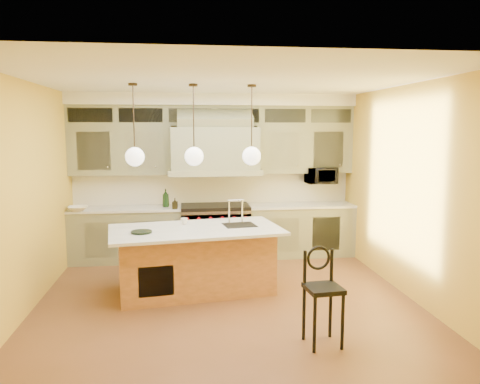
{
  "coord_description": "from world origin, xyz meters",
  "views": [
    {
      "loc": [
        -0.56,
        -6.01,
        2.3
      ],
      "look_at": [
        0.27,
        0.7,
        1.38
      ],
      "focal_mm": 35.0,
      "sensor_mm": 36.0,
      "label": 1
    }
  ],
  "objects": [
    {
      "name": "oil_bottle_b",
      "position": [
        -0.7,
        1.92,
        1.03
      ],
      "size": [
        0.1,
        0.1,
        0.19
      ],
      "primitive_type": "imported",
      "rotation": [
        0.0,
        0.0,
        -0.17
      ],
      "color": "black",
      "rests_on": "back_cabinetry"
    },
    {
      "name": "range",
      "position": [
        0.0,
        2.14,
        0.49
      ],
      "size": [
        1.2,
        0.74,
        0.96
      ],
      "color": "silver",
      "rests_on": "floor"
    },
    {
      "name": "oil_bottle_a",
      "position": [
        -0.86,
        2.15,
        1.1
      ],
      "size": [
        0.13,
        0.13,
        0.32
      ],
      "primitive_type": "imported",
      "rotation": [
        0.0,
        0.0,
        0.05
      ],
      "color": "black",
      "rests_on": "back_cabinetry"
    },
    {
      "name": "kitchen_island",
      "position": [
        -0.39,
        0.45,
        0.47
      ],
      "size": [
        2.51,
        1.58,
        1.35
      ],
      "rotation": [
        0.0,
        0.0,
        0.15
      ],
      "color": "brown",
      "rests_on": "floor"
    },
    {
      "name": "pendant_right",
      "position": [
        0.4,
        0.45,
        1.95
      ],
      "size": [
        0.26,
        0.26,
        1.11
      ],
      "color": "#2D2319",
      "rests_on": "ceiling"
    },
    {
      "name": "counter_stool",
      "position": [
        0.9,
        -1.37,
        0.59
      ],
      "size": [
        0.4,
        0.4,
        1.05
      ],
      "rotation": [
        0.0,
        0.0,
        0.1
      ],
      "color": "black",
      "rests_on": "floor"
    },
    {
      "name": "pendant_left",
      "position": [
        -1.2,
        0.45,
        1.95
      ],
      "size": [
        0.26,
        0.26,
        1.11
      ],
      "color": "#2D2319",
      "rests_on": "ceiling"
    },
    {
      "name": "microwave",
      "position": [
        1.95,
        2.25,
        1.45
      ],
      "size": [
        0.54,
        0.37,
        0.3
      ],
      "primitive_type": "imported",
      "color": "black",
      "rests_on": "back_cabinetry"
    },
    {
      "name": "floor",
      "position": [
        0.0,
        0.0,
        0.0
      ],
      "size": [
        5.0,
        5.0,
        0.0
      ],
      "primitive_type": "plane",
      "color": "brown",
      "rests_on": "ground"
    },
    {
      "name": "back_cabinetry",
      "position": [
        0.0,
        2.23,
        1.43
      ],
      "size": [
        5.0,
        0.77,
        2.9
      ],
      "color": "gray",
      "rests_on": "floor"
    },
    {
      "name": "cup",
      "position": [
        -0.55,
        0.68,
        0.97
      ],
      "size": [
        0.11,
        0.11,
        0.09
      ],
      "primitive_type": "imported",
      "rotation": [
        0.0,
        0.0,
        -0.08
      ],
      "color": "white",
      "rests_on": "kitchen_island"
    },
    {
      "name": "ceiling",
      "position": [
        0.0,
        0.0,
        2.9
      ],
      "size": [
        5.0,
        5.0,
        0.0
      ],
      "primitive_type": "plane",
      "rotation": [
        3.14,
        0.0,
        0.0
      ],
      "color": "white",
      "rests_on": "wall_back"
    },
    {
      "name": "pendant_center",
      "position": [
        -0.4,
        0.45,
        1.95
      ],
      "size": [
        0.26,
        0.26,
        1.11
      ],
      "color": "#2D2319",
      "rests_on": "ceiling"
    },
    {
      "name": "wall_right",
      "position": [
        2.5,
        0.0,
        1.45
      ],
      "size": [
        0.0,
        5.0,
        5.0
      ],
      "primitive_type": "plane",
      "rotation": [
        1.57,
        0.0,
        -1.57
      ],
      "color": "gold",
      "rests_on": "ground"
    },
    {
      "name": "wall_left",
      "position": [
        -2.5,
        0.0,
        1.45
      ],
      "size": [
        0.0,
        5.0,
        5.0
      ],
      "primitive_type": "plane",
      "rotation": [
        1.57,
        0.0,
        1.57
      ],
      "color": "gold",
      "rests_on": "ground"
    },
    {
      "name": "wall_back",
      "position": [
        0.0,
        2.5,
        1.45
      ],
      "size": [
        5.0,
        0.0,
        5.0
      ],
      "primitive_type": "plane",
      "rotation": [
        1.57,
        0.0,
        0.0
      ],
      "color": "gold",
      "rests_on": "ground"
    },
    {
      "name": "fruit_bowl",
      "position": [
        -2.3,
        1.92,
        0.98
      ],
      "size": [
        0.35,
        0.35,
        0.08
      ],
      "primitive_type": "imported",
      "rotation": [
        0.0,
        0.0,
        0.09
      ],
      "color": "white",
      "rests_on": "back_cabinetry"
    },
    {
      "name": "wall_front",
      "position": [
        0.0,
        -2.5,
        1.45
      ],
      "size": [
        5.0,
        0.0,
        5.0
      ],
      "primitive_type": "plane",
      "rotation": [
        -1.57,
        0.0,
        0.0
      ],
      "color": "gold",
      "rests_on": "ground"
    }
  ]
}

